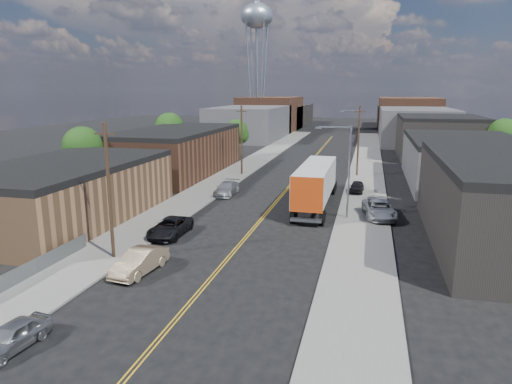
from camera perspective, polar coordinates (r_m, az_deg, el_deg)
The scene contains 33 objects.
ground at distance 79.91m, azimuth 6.84°, elevation 3.79°, with size 260.00×260.00×0.00m, color black.
centerline at distance 65.26m, azimuth 5.17°, elevation 1.84°, with size 0.32×120.00×0.01m, color gold.
sidewalk_left at distance 67.32m, azimuth -2.85°, elevation 2.27°, with size 5.00×140.00×0.15m, color slate.
sidewalk_right at distance 64.52m, azimuth 13.54°, elevation 1.47°, with size 5.00×140.00×0.15m, color slate.
warehouse_tan at distance 46.68m, azimuth -22.83°, elevation 0.04°, with size 12.00×22.00×5.60m.
warehouse_brown at distance 68.83m, azimuth -9.94°, elevation 5.04°, with size 12.00×26.00×6.60m.
industrial_right_b at distance 66.17m, azimuth 24.58°, elevation 3.56°, with size 14.00×24.00×6.10m.
industrial_right_c at distance 91.59m, azimuth 21.77°, elevation 6.51°, with size 14.00×22.00×7.60m.
skyline_left_a at distance 117.49m, azimuth -0.72°, elevation 8.66°, with size 16.00×30.00×8.00m, color #3E3E41.
skyline_right_a at distance 114.13m, azimuth 19.30°, elevation 7.84°, with size 16.00×30.00×8.00m, color #3E3E41.
skyline_left_b at distance 141.71m, azimuth 1.88°, elevation 9.75°, with size 16.00×26.00×10.00m, color #502E20.
skyline_right_b at distance 138.94m, azimuth 18.44°, elevation 9.06°, with size 16.00×26.00×10.00m, color #502E20.
skyline_left_c at distance 161.37m, azimuth 3.39°, elevation 9.55°, with size 16.00×40.00×7.00m, color black.
skyline_right_c at distance 158.94m, azimuth 17.89°, elevation 8.93°, with size 16.00×40.00×7.00m, color black.
water_tower at distance 133.51m, azimuth 0.11°, elevation 20.61°, with size 9.00×9.00×36.90m.
streetlight_near at distance 43.96m, azimuth 11.06°, elevation 3.43°, with size 3.39×0.25×9.00m.
streetlight_far at distance 78.70m, azimuth 12.48°, elevation 7.36°, with size 3.39×0.25×9.00m.
utility_pole_left_near at distance 34.29m, azimuth -17.89°, elevation 0.15°, with size 1.60×0.26×10.00m.
utility_pole_left_far at distance 66.23m, azimuth -1.81°, elevation 6.54°, with size 1.60×0.26×10.00m.
utility_pole_right at distance 66.76m, azimuth 12.67°, elevation 6.28°, with size 1.60×0.26×10.00m.
chainlink_fence at distance 32.59m, azimuth -28.46°, elevation -9.70°, with size 0.05×16.00×1.22m.
tree_left_near at distance 59.35m, azimuth -20.78°, elevation 5.04°, with size 4.85×4.76×7.91m.
tree_left_mid at distance 81.00m, azimuth -10.73°, elevation 7.69°, with size 5.10×5.04×8.37m.
tree_left_far at distance 84.13m, azimuth -2.44°, elevation 7.44°, with size 4.35×4.20×6.97m.
tree_right_far at distance 81.27m, azimuth 28.59°, elevation 6.17°, with size 4.85×4.76×7.91m.
semi_truck at distance 49.60m, azimuth 7.68°, elevation 1.42°, with size 3.11×17.57×4.61m.
car_left_a at distance 25.70m, azimuth -28.16°, elevation -15.60°, with size 1.60×3.98×1.36m, color #959799.
car_left_b at distance 32.28m, azimuth -14.35°, elevation -8.42°, with size 1.72×4.92×1.62m, color #917B5F.
car_left_c at distance 39.65m, azimuth -10.69°, elevation -4.35°, with size 2.50×5.43×1.51m, color black.
car_left_d at distance 54.09m, azimuth -3.69°, elevation 0.43°, with size 2.14×5.27×1.53m, color #9FA2A4.
car_right_lot_a at distance 45.48m, azimuth 15.16°, elevation -2.09°, with size 2.72×5.90×1.64m, color #AFB2B4.
car_right_lot_b at distance 46.11m, azimuth 15.14°, elevation -2.00°, with size 2.05×5.05×1.46m, color #B2B2B2.
car_right_lot_c at distance 56.09m, azimuth 12.49°, elevation 0.64°, with size 1.56×3.88×1.32m, color black.
Camera 1 is at (9.72, -18.37, 12.21)m, focal length 32.00 mm.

